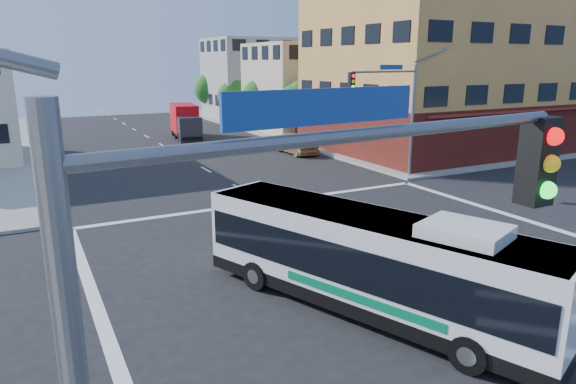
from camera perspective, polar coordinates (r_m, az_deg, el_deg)
ground at (r=19.18m, az=9.65°, el=-7.90°), size 120.00×120.00×0.00m
sidewalk_ne at (r=67.56m, az=15.61°, el=7.76°), size 50.00×50.00×0.15m
corner_building_ne at (r=44.88m, az=16.34°, el=12.11°), size 18.10×15.44×14.00m
building_east_near at (r=55.60m, az=2.64°, el=11.55°), size 12.06×10.06×9.00m
building_east_far at (r=68.04m, az=-3.43°, el=12.46°), size 12.06×10.06×10.00m
signal_mast_ne at (r=31.82m, az=11.63°, el=10.06°), size 7.91×1.13×8.07m
signal_mast_sw at (r=4.45m, az=0.82°, el=-15.44°), size 7.91×1.01×8.07m
street_tree_a at (r=47.90m, az=0.98°, el=10.01°), size 3.60×3.60×5.53m
street_tree_b at (r=55.03m, az=-3.07°, el=10.73°), size 3.80×3.80×5.79m
street_tree_c at (r=62.40m, az=-6.18°, el=10.82°), size 3.40×3.40×5.29m
street_tree_d at (r=69.87m, az=-8.65°, el=11.46°), size 4.00×4.00×6.03m
transit_bus at (r=15.16m, az=8.97°, el=-7.53°), size 6.22×11.09×3.26m
box_truck at (r=50.25m, az=-11.32°, el=7.60°), size 3.03×7.28×3.18m
parked_car at (r=41.28m, az=0.85°, el=5.46°), size 2.07×4.91×1.66m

